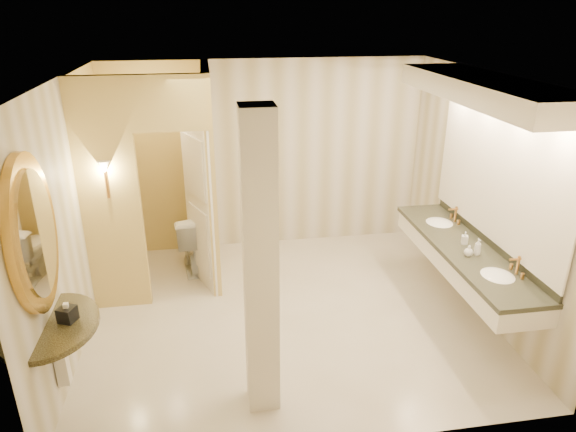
# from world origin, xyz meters

# --- Properties ---
(floor) EXTENTS (4.50, 4.50, 0.00)m
(floor) POSITION_xyz_m (0.00, 0.00, 0.00)
(floor) COLOR beige
(floor) RESTS_ON ground
(ceiling) EXTENTS (4.50, 4.50, 0.00)m
(ceiling) POSITION_xyz_m (0.00, 0.00, 2.70)
(ceiling) COLOR white
(ceiling) RESTS_ON wall_back
(wall_back) EXTENTS (4.50, 0.02, 2.70)m
(wall_back) POSITION_xyz_m (0.00, 2.00, 1.35)
(wall_back) COLOR beige
(wall_back) RESTS_ON floor
(wall_front) EXTENTS (4.50, 0.02, 2.70)m
(wall_front) POSITION_xyz_m (0.00, -2.00, 1.35)
(wall_front) COLOR beige
(wall_front) RESTS_ON floor
(wall_left) EXTENTS (0.02, 4.00, 2.70)m
(wall_left) POSITION_xyz_m (-2.25, 0.00, 1.35)
(wall_left) COLOR beige
(wall_left) RESTS_ON floor
(wall_right) EXTENTS (0.02, 4.00, 2.70)m
(wall_right) POSITION_xyz_m (2.25, 0.00, 1.35)
(wall_right) COLOR beige
(wall_right) RESTS_ON floor
(toilet_closet) EXTENTS (1.50, 1.55, 2.70)m
(toilet_closet) POSITION_xyz_m (-1.12, 0.97, 1.39)
(toilet_closet) COLOR #F4E17F
(toilet_closet) RESTS_ON floor
(wall_sconce) EXTENTS (0.14, 0.14, 0.42)m
(wall_sconce) POSITION_xyz_m (-1.93, 0.43, 1.73)
(wall_sconce) COLOR #B57B3A
(wall_sconce) RESTS_ON toilet_closet
(vanity) EXTENTS (0.75, 2.70, 2.09)m
(vanity) POSITION_xyz_m (1.98, -0.32, 1.63)
(vanity) COLOR white
(vanity) RESTS_ON floor
(console_shelf) EXTENTS (1.01, 1.01, 1.96)m
(console_shelf) POSITION_xyz_m (-2.21, -1.18, 1.34)
(console_shelf) COLOR black
(console_shelf) RESTS_ON floor
(pillar) EXTENTS (0.28, 0.28, 2.70)m
(pillar) POSITION_xyz_m (-0.45, -1.39, 1.35)
(pillar) COLOR white
(pillar) RESTS_ON floor
(tissue_box) EXTENTS (0.17, 0.17, 0.13)m
(tissue_box) POSITION_xyz_m (-2.07, -1.15, 0.94)
(tissue_box) COLOR black
(tissue_box) RESTS_ON console_shelf
(toilet) EXTENTS (0.55, 0.85, 0.82)m
(toilet) POSITION_xyz_m (-1.10, 1.31, 0.41)
(toilet) COLOR white
(toilet) RESTS_ON floor
(soap_bottle_a) EXTENTS (0.09, 0.09, 0.15)m
(soap_bottle_a) POSITION_xyz_m (1.97, -0.26, 0.95)
(soap_bottle_a) COLOR beige
(soap_bottle_a) RESTS_ON vanity
(soap_bottle_b) EXTENTS (0.11, 0.11, 0.12)m
(soap_bottle_b) POSITION_xyz_m (1.86, -0.55, 0.94)
(soap_bottle_b) COLOR silver
(soap_bottle_b) RESTS_ON vanity
(soap_bottle_c) EXTENTS (0.08, 0.08, 0.18)m
(soap_bottle_c) POSITION_xyz_m (1.97, -0.54, 0.97)
(soap_bottle_c) COLOR #C6B28C
(soap_bottle_c) RESTS_ON vanity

